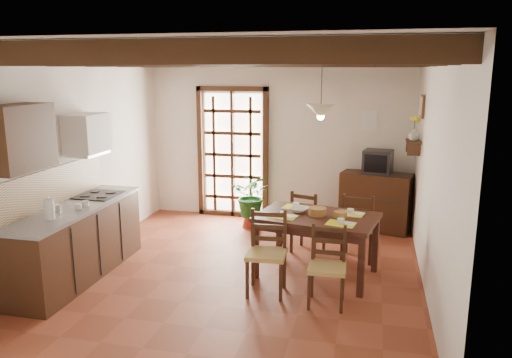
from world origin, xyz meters
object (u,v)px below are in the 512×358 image
(chair_far_left, at_px, (308,233))
(crt_tv, at_px, (378,162))
(pendant_lamp, at_px, (321,110))
(dining_table, at_px, (317,223))
(kitchen_counter, at_px, (77,241))
(chair_far_right, at_px, (358,239))
(potted_plant, at_px, (252,194))
(chair_near_right, at_px, (327,281))
(sideboard, at_px, (376,201))
(chair_near_left, at_px, (267,268))

(chair_far_left, relative_size, crt_tv, 1.81)
(pendant_lamp, bearing_deg, dining_table, -90.00)
(kitchen_counter, distance_m, chair_far_left, 3.10)
(crt_tv, bearing_deg, kitchen_counter, -131.71)
(chair_far_right, height_order, potted_plant, potted_plant)
(dining_table, relative_size, chair_far_left, 1.77)
(dining_table, distance_m, chair_near_right, 0.92)
(chair_near_right, bearing_deg, chair_far_left, 103.62)
(kitchen_counter, relative_size, chair_far_left, 2.49)
(kitchen_counter, xyz_separation_m, crt_tv, (3.62, 2.82, 0.65))
(chair_near_right, relative_size, potted_plant, 0.47)
(dining_table, xyz_separation_m, sideboard, (0.72, 2.08, -0.22))
(chair_far_left, bearing_deg, sideboard, -108.48)
(chair_near_right, xyz_separation_m, crt_tv, (0.52, 2.87, 0.85))
(crt_tv, xyz_separation_m, pendant_lamp, (-0.72, -1.97, 0.96))
(dining_table, distance_m, pendant_lamp, 1.40)
(potted_plant, height_order, pendant_lamp, pendant_lamp)
(chair_near_left, relative_size, potted_plant, 0.52)
(chair_near_right, height_order, crt_tv, crt_tv)
(kitchen_counter, xyz_separation_m, chair_near_right, (3.11, -0.05, -0.20))
(chair_near_left, height_order, crt_tv, crt_tv)
(kitchen_counter, height_order, crt_tv, kitchen_counter)
(chair_far_left, bearing_deg, kitchen_counter, 47.48)
(chair_near_right, distance_m, potted_plant, 2.92)
(chair_near_left, bearing_deg, sideboard, 62.39)
(dining_table, xyz_separation_m, chair_far_left, (-0.21, 0.80, -0.40))
(chair_near_left, height_order, chair_far_right, chair_near_left)
(chair_near_right, height_order, chair_far_left, chair_far_left)
(dining_table, height_order, crt_tv, crt_tv)
(pendant_lamp, bearing_deg, chair_near_right, -76.91)
(potted_plant, distance_m, pendant_lamp, 2.54)
(chair_near_left, height_order, chair_near_right, chair_near_left)
(potted_plant, bearing_deg, crt_tv, 10.20)
(kitchen_counter, distance_m, chair_near_right, 3.11)
(chair_near_right, distance_m, chair_far_right, 1.48)
(crt_tv, xyz_separation_m, potted_plant, (-1.97, -0.35, -0.55))
(chair_far_right, distance_m, sideboard, 1.45)
(sideboard, bearing_deg, chair_near_left, -100.25)
(chair_near_right, height_order, chair_far_right, chair_far_right)
(crt_tv, bearing_deg, sideboard, 100.38)
(kitchen_counter, distance_m, pendant_lamp, 3.42)
(chair_far_left, bearing_deg, chair_near_left, 96.37)
(chair_near_right, bearing_deg, chair_far_right, 77.49)
(chair_far_left, relative_size, chair_far_right, 0.95)
(chair_near_left, xyz_separation_m, pendant_lamp, (0.50, 0.75, 1.78))
(chair_far_left, relative_size, pendant_lamp, 1.07)
(dining_table, height_order, chair_far_left, chair_far_left)
(crt_tv, relative_size, pendant_lamp, 0.59)
(chair_near_right, distance_m, crt_tv, 3.04)
(pendant_lamp, bearing_deg, potted_plant, 127.61)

